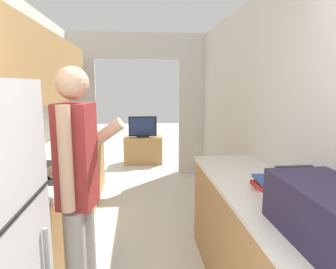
{
  "coord_description": "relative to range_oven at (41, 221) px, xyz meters",
  "views": [
    {
      "loc": [
        -0.01,
        -0.5,
        1.64
      ],
      "look_at": [
        0.33,
        2.82,
        1.07
      ],
      "focal_mm": 32.0,
      "sensor_mm": 36.0,
      "label": 1
    }
  ],
  "objects": [
    {
      "name": "wall_left",
      "position": [
        -0.26,
        0.12,
        1.03
      ],
      "size": [
        0.38,
        7.17,
        2.5
      ],
      "color": "silver",
      "rests_on": "ground_plane"
    },
    {
      "name": "wall_right",
      "position": [
        2.07,
        -0.27,
        0.79
      ],
      "size": [
        0.06,
        7.17,
        2.5
      ],
      "color": "silver",
      "rests_on": "ground_plane"
    },
    {
      "name": "wall_far_with_doorway",
      "position": [
        0.87,
        2.74,
        0.96
      ],
      "size": [
        2.75,
        0.06,
        2.5
      ],
      "color": "silver",
      "rests_on": "ground_plane"
    },
    {
      "name": "counter_left",
      "position": [
        -0.01,
        0.8,
        -0.0
      ],
      "size": [
        0.62,
        3.57,
        0.9
      ],
      "color": "#B2844C",
      "rests_on": "ground_plane"
    },
    {
      "name": "counter_right",
      "position": [
        1.74,
        -0.71,
        -0.01
      ],
      "size": [
        0.62,
        2.23,
        0.9
      ],
      "color": "#B2844C",
      "rests_on": "ground_plane"
    },
    {
      "name": "range_oven",
      "position": [
        0.0,
        0.0,
        0.0
      ],
      "size": [
        0.66,
        0.78,
        1.04
      ],
      "color": "black",
      "rests_on": "ground_plane"
    },
    {
      "name": "person",
      "position": [
        0.48,
        -0.7,
        0.49
      ],
      "size": [
        0.56,
        0.43,
        1.74
      ],
      "rotation": [
        0.0,
        0.0,
        1.37
      ],
      "color": "#9E9E9E",
      "rests_on": "ground_plane"
    },
    {
      "name": "suitcase",
      "position": [
        1.74,
        -1.31,
        0.58
      ],
      "size": [
        0.37,
        0.65,
        0.27
      ],
      "color": "#231E38",
      "rests_on": "counter_right"
    },
    {
      "name": "book_stack",
      "position": [
        1.79,
        -0.67,
        0.49
      ],
      "size": [
        0.27,
        0.31,
        0.09
      ],
      "color": "white",
      "rests_on": "counter_right"
    },
    {
      "name": "tv_cabinet",
      "position": [
        0.95,
        3.56,
        -0.18
      ],
      "size": [
        0.78,
        0.42,
        0.56
      ],
      "color": "#B2844C",
      "rests_on": "ground_plane"
    },
    {
      "name": "television",
      "position": [
        0.95,
        3.52,
        0.31
      ],
      "size": [
        0.57,
        0.16,
        0.43
      ],
      "color": "black",
      "rests_on": "tv_cabinet"
    },
    {
      "name": "knife",
      "position": [
        -0.01,
        0.65,
        0.45
      ],
      "size": [
        0.18,
        0.32,
        0.02
      ],
      "rotation": [
        0.0,
        0.0,
        0.69
      ],
      "color": "#B7B7BC",
      "rests_on": "counter_left"
    }
  ]
}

